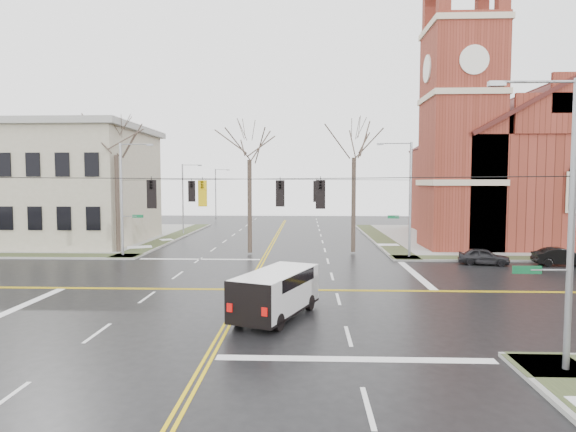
{
  "coord_description": "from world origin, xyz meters",
  "views": [
    {
      "loc": [
        3.33,
        -26.54,
        6.01
      ],
      "look_at": [
        2.1,
        6.0,
        3.73
      ],
      "focal_mm": 30.0,
      "sensor_mm": 36.0,
      "label": 1
    }
  ],
  "objects_px": {
    "tree_nw_far": "(116,149)",
    "tree_nw_near": "(249,154)",
    "cargo_van": "(278,289)",
    "parked_car_a": "(484,256)",
    "signal_pole_nw": "(124,196)",
    "streetlight_north_a": "(184,196)",
    "signal_pole_ne": "(408,196)",
    "church": "(511,159)",
    "signal_pole_se": "(566,217)",
    "parked_car_b": "(562,257)",
    "streetlight_north_b": "(217,192)",
    "tree_ne": "(354,151)"
  },
  "relations": [
    {
      "from": "parked_car_a",
      "to": "streetlight_north_b",
      "type": "bearing_deg",
      "value": 49.49
    },
    {
      "from": "signal_pole_nw",
      "to": "signal_pole_ne",
      "type": "bearing_deg",
      "value": 0.0
    },
    {
      "from": "signal_pole_ne",
      "to": "streetlight_north_b",
      "type": "bearing_deg",
      "value": 121.05
    },
    {
      "from": "signal_pole_nw",
      "to": "parked_car_a",
      "type": "relative_size",
      "value": 2.53
    },
    {
      "from": "streetlight_north_b",
      "to": "tree_nw_far",
      "type": "distance_m",
      "value": 34.9
    },
    {
      "from": "streetlight_north_a",
      "to": "parked_car_b",
      "type": "bearing_deg",
      "value": -30.89
    },
    {
      "from": "signal_pole_ne",
      "to": "tree_nw_near",
      "type": "bearing_deg",
      "value": 172.15
    },
    {
      "from": "tree_nw_near",
      "to": "signal_pole_ne",
      "type": "bearing_deg",
      "value": -7.85
    },
    {
      "from": "church",
      "to": "parked_car_b",
      "type": "distance_m",
      "value": 18.22
    },
    {
      "from": "tree_nw_near",
      "to": "parked_car_a",
      "type": "bearing_deg",
      "value": -13.94
    },
    {
      "from": "streetlight_north_a",
      "to": "tree_ne",
      "type": "relative_size",
      "value": 0.67
    },
    {
      "from": "church",
      "to": "parked_car_b",
      "type": "height_order",
      "value": "church"
    },
    {
      "from": "streetlight_north_a",
      "to": "parked_car_b",
      "type": "xyz_separation_m",
      "value": [
        32.48,
        -19.43,
        -3.82
      ]
    },
    {
      "from": "parked_car_a",
      "to": "tree_ne",
      "type": "relative_size",
      "value": 0.3
    },
    {
      "from": "signal_pole_se",
      "to": "streetlight_north_b",
      "type": "relative_size",
      "value": 1.12
    },
    {
      "from": "tree_nw_far",
      "to": "signal_pole_se",
      "type": "bearing_deg",
      "value": -46.18
    },
    {
      "from": "church",
      "to": "tree_nw_near",
      "type": "height_order",
      "value": "church"
    },
    {
      "from": "church",
      "to": "cargo_van",
      "type": "relative_size",
      "value": 4.78
    },
    {
      "from": "signal_pole_nw",
      "to": "streetlight_north_a",
      "type": "xyz_separation_m",
      "value": [
        0.67,
        16.5,
        -0.48
      ]
    },
    {
      "from": "signal_pole_se",
      "to": "tree_ne",
      "type": "bearing_deg",
      "value": 98.92
    },
    {
      "from": "tree_nw_far",
      "to": "tree_nw_near",
      "type": "relative_size",
      "value": 1.05
    },
    {
      "from": "parked_car_a",
      "to": "tree_nw_near",
      "type": "distance_m",
      "value": 19.83
    },
    {
      "from": "parked_car_b",
      "to": "signal_pole_ne",
      "type": "bearing_deg",
      "value": 79.29
    },
    {
      "from": "signal_pole_se",
      "to": "streetlight_north_a",
      "type": "bearing_deg",
      "value": 119.09
    },
    {
      "from": "signal_pole_se",
      "to": "streetlight_north_b",
      "type": "xyz_separation_m",
      "value": [
        -21.97,
        59.5,
        -0.48
      ]
    },
    {
      "from": "church",
      "to": "signal_pole_nw",
      "type": "xyz_separation_m",
      "value": [
        -36.09,
        -13.28,
        -3.48
      ]
    },
    {
      "from": "cargo_van",
      "to": "signal_pole_nw",
      "type": "bearing_deg",
      "value": 150.29
    },
    {
      "from": "parked_car_a",
      "to": "tree_nw_far",
      "type": "bearing_deg",
      "value": 95.91
    },
    {
      "from": "cargo_van",
      "to": "tree_nw_near",
      "type": "relative_size",
      "value": 0.5
    },
    {
      "from": "cargo_van",
      "to": "parked_car_a",
      "type": "relative_size",
      "value": 1.62
    },
    {
      "from": "parked_car_a",
      "to": "parked_car_b",
      "type": "bearing_deg",
      "value": -78.07
    },
    {
      "from": "streetlight_north_b",
      "to": "parked_car_a",
      "type": "distance_m",
      "value": 47.7
    },
    {
      "from": "signal_pole_ne",
      "to": "signal_pole_se",
      "type": "bearing_deg",
      "value": -90.0
    },
    {
      "from": "signal_pole_se",
      "to": "tree_nw_near",
      "type": "xyz_separation_m",
      "value": [
        -12.69,
        24.75,
        3.44
      ]
    },
    {
      "from": "tree_nw_far",
      "to": "tree_nw_near",
      "type": "xyz_separation_m",
      "value": [
        11.24,
        -0.18,
        -0.45
      ]
    },
    {
      "from": "streetlight_north_b",
      "to": "signal_pole_se",
      "type": "bearing_deg",
      "value": -69.73
    },
    {
      "from": "signal_pole_ne",
      "to": "streetlight_north_a",
      "type": "bearing_deg",
      "value": 143.1
    },
    {
      "from": "parked_car_b",
      "to": "tree_nw_far",
      "type": "distance_m",
      "value": 35.73
    },
    {
      "from": "streetlight_north_b",
      "to": "parked_car_b",
      "type": "bearing_deg",
      "value": -50.52
    },
    {
      "from": "church",
      "to": "signal_pole_nw",
      "type": "height_order",
      "value": "church"
    },
    {
      "from": "tree_nw_far",
      "to": "tree_nw_near",
      "type": "distance_m",
      "value": 11.25
    },
    {
      "from": "cargo_van",
      "to": "parked_car_a",
      "type": "height_order",
      "value": "cargo_van"
    },
    {
      "from": "tree_nw_far",
      "to": "signal_pole_ne",
      "type": "bearing_deg",
      "value": -4.62
    },
    {
      "from": "streetlight_north_a",
      "to": "parked_car_b",
      "type": "relative_size",
      "value": 2.03
    },
    {
      "from": "streetlight_north_a",
      "to": "tree_nw_far",
      "type": "xyz_separation_m",
      "value": [
        -1.95,
        -14.57,
        4.37
      ]
    },
    {
      "from": "tree_nw_near",
      "to": "signal_pole_se",
      "type": "bearing_deg",
      "value": -62.85
    },
    {
      "from": "tree_nw_near",
      "to": "signal_pole_nw",
      "type": "bearing_deg",
      "value": -170.03
    },
    {
      "from": "signal_pole_ne",
      "to": "parked_car_a",
      "type": "bearing_deg",
      "value": -27.81
    },
    {
      "from": "signal_pole_se",
      "to": "tree_nw_far",
      "type": "bearing_deg",
      "value": 133.82
    },
    {
      "from": "parked_car_a",
      "to": "tree_nw_far",
      "type": "xyz_separation_m",
      "value": [
        -28.94,
        4.58,
        8.23
      ]
    }
  ]
}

